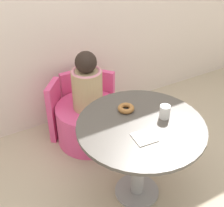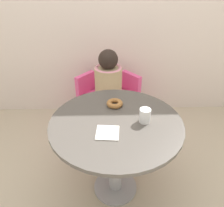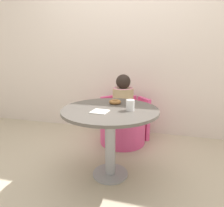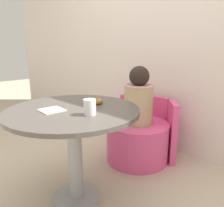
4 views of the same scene
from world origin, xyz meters
The scene contains 8 objects.
ground_plane centered at (0.00, 0.00, 0.00)m, with size 12.00×12.00×0.00m, color #B7A88E.
round_table centered at (0.06, -0.04, 0.52)m, with size 0.84×0.84×0.64m.
tub_chair centered at (0.02, 0.69, 0.18)m, with size 0.57×0.57×0.35m.
booth_backrest centered at (0.02, 0.92, 0.28)m, with size 0.67×0.24×0.55m.
child_figure centered at (0.02, 0.69, 0.59)m, with size 0.25×0.25×0.51m.
donut centered at (0.06, 0.14, 0.66)m, with size 0.11×0.11×0.03m.
cup centered at (0.24, -0.05, 0.69)m, with size 0.07×0.07×0.09m.
paper_napkin centered at (0.01, -0.16, 0.65)m, with size 0.14×0.14×0.01m.
Camera 1 is at (-0.87, -1.32, 1.88)m, focal length 50.00 mm.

